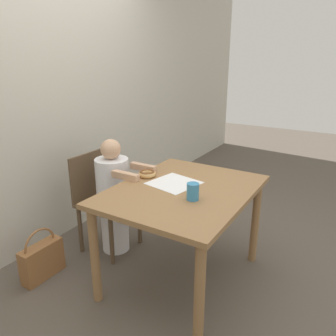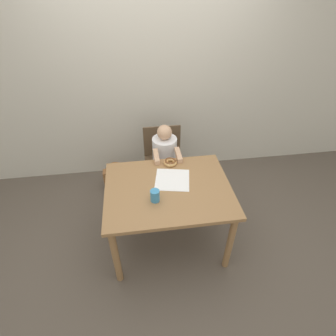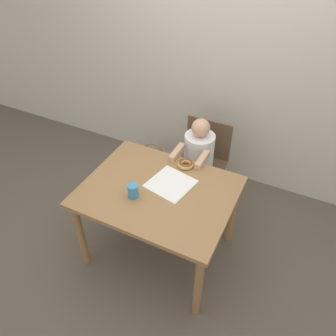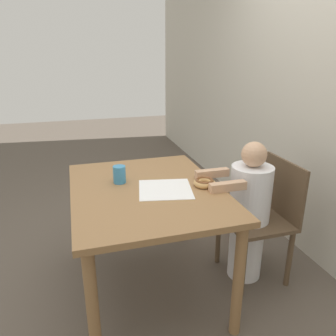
# 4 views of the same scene
# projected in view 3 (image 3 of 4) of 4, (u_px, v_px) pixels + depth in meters

# --- Properties ---
(ground_plane) EXTENTS (12.00, 12.00, 0.00)m
(ground_plane) POSITION_uv_depth(u_px,v_px,m) (160.00, 249.00, 2.90)
(ground_plane) COLOR brown
(wall_back) EXTENTS (8.00, 0.05, 2.50)m
(wall_back) POSITION_uv_depth(u_px,v_px,m) (223.00, 61.00, 2.99)
(wall_back) COLOR beige
(wall_back) RESTS_ON ground_plane
(dining_table) EXTENTS (1.12, 0.88, 0.72)m
(dining_table) POSITION_uv_depth(u_px,v_px,m) (158.00, 199.00, 2.50)
(dining_table) COLOR olive
(dining_table) RESTS_ON ground_plane
(chair) EXTENTS (0.44, 0.41, 0.83)m
(chair) POSITION_uv_depth(u_px,v_px,m) (202.00, 162.00, 3.14)
(chair) COLOR brown
(chair) RESTS_ON ground_plane
(child_figure) EXTENTS (0.28, 0.48, 0.97)m
(child_figure) POSITION_uv_depth(u_px,v_px,m) (198.00, 166.00, 3.04)
(child_figure) COLOR white
(child_figure) RESTS_ON ground_plane
(donut) EXTENTS (0.13, 0.13, 0.04)m
(donut) POSITION_uv_depth(u_px,v_px,m) (186.00, 164.00, 2.63)
(donut) COLOR tan
(donut) RESTS_ON dining_table
(napkin) EXTENTS (0.36, 0.36, 0.00)m
(napkin) POSITION_uv_depth(u_px,v_px,m) (171.00, 183.00, 2.49)
(napkin) COLOR white
(napkin) RESTS_ON dining_table
(handbag) EXTENTS (0.33, 0.11, 0.40)m
(handbag) POSITION_uv_depth(u_px,v_px,m) (155.00, 163.00, 3.60)
(handbag) COLOR brown
(handbag) RESTS_ON ground_plane
(cup) EXTENTS (0.08, 0.08, 0.11)m
(cup) POSITION_uv_depth(u_px,v_px,m) (133.00, 191.00, 2.35)
(cup) COLOR teal
(cup) RESTS_ON dining_table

